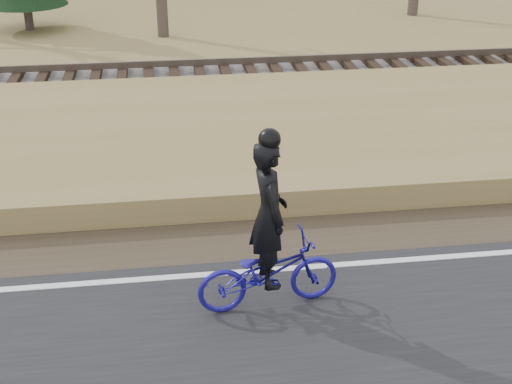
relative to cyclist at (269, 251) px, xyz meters
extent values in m
plane|color=olive|center=(-0.83, 0.59, -0.82)|extent=(120.00, 120.00, 0.00)
cube|color=silver|center=(-0.83, 0.79, -0.75)|extent=(120.00, 0.12, 0.01)
cube|color=#473A2B|center=(-0.83, 1.79, -0.80)|extent=(120.00, 1.60, 0.04)
cube|color=olive|center=(-0.83, 4.79, -0.60)|extent=(120.00, 5.00, 0.44)
cube|color=slate|center=(-0.83, 8.59, -0.59)|extent=(120.00, 3.00, 0.45)
cube|color=black|center=(-0.83, 8.59, -0.30)|extent=(120.00, 2.40, 0.14)
cube|color=brown|center=(-0.83, 7.87, -0.15)|extent=(120.00, 0.07, 0.15)
cube|color=brown|center=(-0.83, 9.31, -0.15)|extent=(120.00, 0.07, 0.15)
imported|color=navy|center=(0.00, 0.00, -0.30)|extent=(1.83, 0.83, 0.93)
imported|color=black|center=(0.00, 0.00, 0.51)|extent=(0.52, 0.72, 1.83)
sphere|color=black|center=(0.00, 0.00, 1.44)|extent=(0.26, 0.26, 0.26)
cylinder|color=#4A3F36|center=(-5.23, 16.49, -0.28)|extent=(0.28, 0.28, 1.08)
camera|label=1|loc=(-1.18, -7.34, 4.33)|focal=50.00mm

